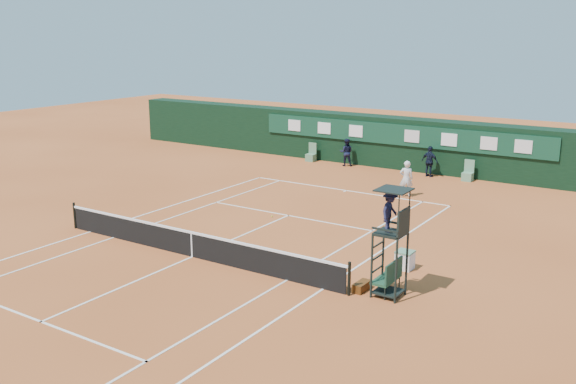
% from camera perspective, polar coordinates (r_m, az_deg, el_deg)
% --- Properties ---
extents(ground, '(90.00, 90.00, 0.00)m').
position_cam_1_polar(ground, '(23.64, -8.50, -5.73)').
color(ground, '#BD5D2C').
rests_on(ground, ground).
extents(court_lines, '(11.05, 23.85, 0.01)m').
position_cam_1_polar(court_lines, '(23.64, -8.50, -5.71)').
color(court_lines, white).
rests_on(court_lines, ground).
extents(tennis_net, '(12.90, 0.10, 1.10)m').
position_cam_1_polar(tennis_net, '(23.48, -8.54, -4.56)').
color(tennis_net, black).
rests_on(tennis_net, ground).
extents(back_wall, '(40.00, 1.65, 3.00)m').
position_cam_1_polar(back_wall, '(38.83, 10.04, 4.34)').
color(back_wall, black).
rests_on(back_wall, ground).
extents(linesman_chair_left, '(0.55, 0.50, 1.15)m').
position_cam_1_polar(linesman_chair_left, '(40.40, 2.07, 3.20)').
color(linesman_chair_left, '#56845F').
rests_on(linesman_chair_left, ground).
extents(linesman_chair_right, '(0.55, 0.50, 1.15)m').
position_cam_1_polar(linesman_chair_right, '(36.39, 15.69, 1.46)').
color(linesman_chair_right, '#5D8E6B').
rests_on(linesman_chair_right, ground).
extents(umpire_chair, '(0.96, 0.95, 3.42)m').
position_cam_1_polar(umpire_chair, '(19.51, 9.12, -2.46)').
color(umpire_chair, black).
rests_on(umpire_chair, ground).
extents(player_bench, '(0.56, 1.20, 1.10)m').
position_cam_1_polar(player_bench, '(20.30, 9.00, -7.34)').
color(player_bench, '#1A4129').
rests_on(player_bench, ground).
extents(tennis_bag, '(0.35, 0.75, 0.28)m').
position_cam_1_polar(tennis_bag, '(20.58, 6.57, -8.33)').
color(tennis_bag, black).
rests_on(tennis_bag, ground).
extents(cooler, '(0.57, 0.57, 0.65)m').
position_cam_1_polar(cooler, '(22.51, 10.34, -5.95)').
color(cooler, white).
rests_on(cooler, ground).
extents(tennis_ball, '(0.07, 0.07, 0.07)m').
position_cam_1_polar(tennis_ball, '(28.25, -1.44, -2.18)').
color(tennis_ball, '#C5D130').
rests_on(tennis_ball, ground).
extents(player, '(0.78, 0.68, 1.81)m').
position_cam_1_polar(player, '(32.09, 10.47, 1.17)').
color(player, silver).
rests_on(player, ground).
extents(ball_kid_left, '(1.00, 0.91, 1.67)m').
position_cam_1_polar(ball_kid_left, '(39.02, 5.20, 3.54)').
color(ball_kid_left, black).
rests_on(ball_kid_left, ground).
extents(ball_kid_right, '(1.08, 0.62, 1.74)m').
position_cam_1_polar(ball_kid_right, '(36.77, 12.49, 2.66)').
color(ball_kid_right, black).
rests_on(ball_kid_right, ground).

